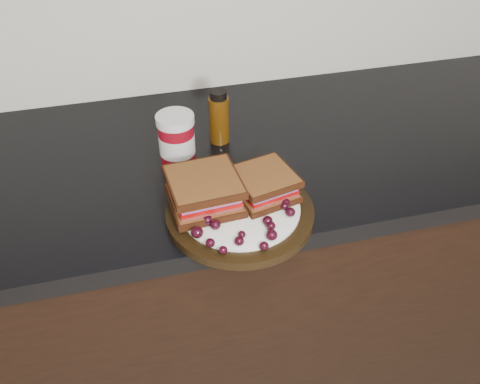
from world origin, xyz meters
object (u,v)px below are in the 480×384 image
object	(u,v)px
plate	(240,213)
oil_bottle	(219,116)
sandwich_left	(204,191)
condiment_jar	(177,140)

from	to	relation	value
plate	oil_bottle	size ratio (longest dim) A/B	2.24
sandwich_left	condiment_jar	bearing A→B (deg)	93.72
sandwich_left	condiment_jar	distance (m)	0.18
condiment_jar	oil_bottle	bearing A→B (deg)	31.11
plate	oil_bottle	bearing A→B (deg)	85.80
plate	sandwich_left	bearing A→B (deg)	156.59
oil_bottle	condiment_jar	bearing A→B (deg)	-148.89
plate	condiment_jar	world-z (taller)	condiment_jar
condiment_jar	oil_bottle	world-z (taller)	oil_bottle
plate	sandwich_left	xyz separation A→B (m)	(-0.06, 0.03, 0.04)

